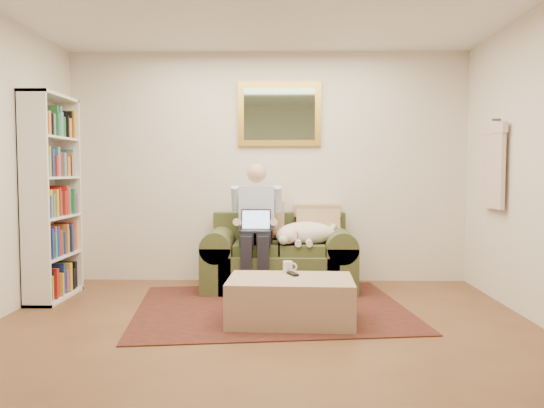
{
  "coord_description": "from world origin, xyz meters",
  "views": [
    {
      "loc": [
        0.15,
        -3.54,
        1.26
      ],
      "look_at": [
        0.06,
        1.41,
        0.95
      ],
      "focal_mm": 35.0,
      "sensor_mm": 36.0,
      "label": 1
    }
  ],
  "objects_px": {
    "sofa": "(279,263)",
    "bookshelf": "(52,197)",
    "sleeping_dog": "(306,233)",
    "seated_man": "(256,228)",
    "coffee_mug": "(288,267)",
    "ottoman": "(290,300)",
    "laptop": "(256,225)"
  },
  "relations": [
    {
      "from": "sofa",
      "to": "bookshelf",
      "type": "relative_size",
      "value": 0.8
    },
    {
      "from": "sleeping_dog",
      "to": "seated_man",
      "type": "bearing_deg",
      "value": -172.87
    },
    {
      "from": "sofa",
      "to": "coffee_mug",
      "type": "bearing_deg",
      "value": -85.53
    },
    {
      "from": "sofa",
      "to": "coffee_mug",
      "type": "height_order",
      "value": "sofa"
    },
    {
      "from": "seated_man",
      "to": "bookshelf",
      "type": "distance_m",
      "value": 2.04
    },
    {
      "from": "sofa",
      "to": "seated_man",
      "type": "distance_m",
      "value": 0.48
    },
    {
      "from": "ottoman",
      "to": "coffee_mug",
      "type": "bearing_deg",
      "value": 94.88
    },
    {
      "from": "sofa",
      "to": "seated_man",
      "type": "height_order",
      "value": "seated_man"
    },
    {
      "from": "seated_man",
      "to": "bookshelf",
      "type": "xyz_separation_m",
      "value": [
        -1.99,
        -0.32,
        0.33
      ]
    },
    {
      "from": "sofa",
      "to": "sleeping_dog",
      "type": "xyz_separation_m",
      "value": [
        0.29,
        -0.08,
        0.33
      ]
    },
    {
      "from": "sofa",
      "to": "laptop",
      "type": "bearing_deg",
      "value": -138.98
    },
    {
      "from": "bookshelf",
      "to": "sleeping_dog",
      "type": "bearing_deg",
      "value": 8.64
    },
    {
      "from": "sofa",
      "to": "laptop",
      "type": "xyz_separation_m",
      "value": [
        -0.24,
        -0.21,
        0.43
      ]
    },
    {
      "from": "coffee_mug",
      "to": "sleeping_dog",
      "type": "bearing_deg",
      "value": 77.81
    },
    {
      "from": "seated_man",
      "to": "sofa",
      "type": "bearing_deg",
      "value": 31.45
    },
    {
      "from": "laptop",
      "to": "coffee_mug",
      "type": "height_order",
      "value": "laptop"
    },
    {
      "from": "laptop",
      "to": "sleeping_dog",
      "type": "xyz_separation_m",
      "value": [
        0.52,
        0.13,
        -0.09
      ]
    },
    {
      "from": "sleeping_dog",
      "to": "coffee_mug",
      "type": "height_order",
      "value": "sleeping_dog"
    },
    {
      "from": "sleeping_dog",
      "to": "ottoman",
      "type": "height_order",
      "value": "sleeping_dog"
    },
    {
      "from": "seated_man",
      "to": "laptop",
      "type": "relative_size",
      "value": 4.33
    },
    {
      "from": "sleeping_dog",
      "to": "bookshelf",
      "type": "xyz_separation_m",
      "value": [
        -2.51,
        -0.38,
        0.39
      ]
    },
    {
      "from": "seated_man",
      "to": "sleeping_dog",
      "type": "distance_m",
      "value": 0.53
    },
    {
      "from": "sleeping_dog",
      "to": "ottoman",
      "type": "relative_size",
      "value": 0.64
    },
    {
      "from": "laptop",
      "to": "coffee_mug",
      "type": "bearing_deg",
      "value": -68.78
    },
    {
      "from": "laptop",
      "to": "ottoman",
      "type": "bearing_deg",
      "value": -72.26
    },
    {
      "from": "sofa",
      "to": "bookshelf",
      "type": "distance_m",
      "value": 2.39
    },
    {
      "from": "bookshelf",
      "to": "ottoman",
      "type": "bearing_deg",
      "value": -19.1
    },
    {
      "from": "ottoman",
      "to": "coffee_mug",
      "type": "height_order",
      "value": "coffee_mug"
    },
    {
      "from": "sleeping_dog",
      "to": "bookshelf",
      "type": "height_order",
      "value": "bookshelf"
    },
    {
      "from": "sofa",
      "to": "bookshelf",
      "type": "bearing_deg",
      "value": -168.27
    },
    {
      "from": "sofa",
      "to": "laptop",
      "type": "distance_m",
      "value": 0.53
    },
    {
      "from": "ottoman",
      "to": "bookshelf",
      "type": "distance_m",
      "value": 2.59
    }
  ]
}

